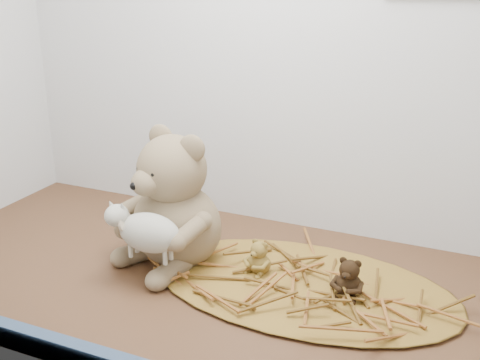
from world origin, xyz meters
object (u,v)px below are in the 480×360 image
at_px(main_teddy, 176,198).
at_px(toy_lamb, 150,233).
at_px(mini_teddy_brown, 349,276).
at_px(mini_teddy_tan, 259,255).

distance_m(main_teddy, toy_lamb, 0.10).
bearing_deg(mini_teddy_brown, mini_teddy_tan, 179.47).
xyz_separation_m(main_teddy, mini_teddy_tan, (0.17, 0.01, -0.09)).
relative_size(main_teddy, mini_teddy_brown, 3.72).
height_order(toy_lamb, mini_teddy_brown, toy_lamb).
bearing_deg(toy_lamb, mini_teddy_brown, 14.43).
distance_m(main_teddy, mini_teddy_brown, 0.35).
distance_m(toy_lamb, mini_teddy_tan, 0.20).
xyz_separation_m(main_teddy, toy_lamb, (0.00, -0.09, -0.03)).
xyz_separation_m(mini_teddy_tan, mini_teddy_brown, (0.17, -0.02, 0.00)).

